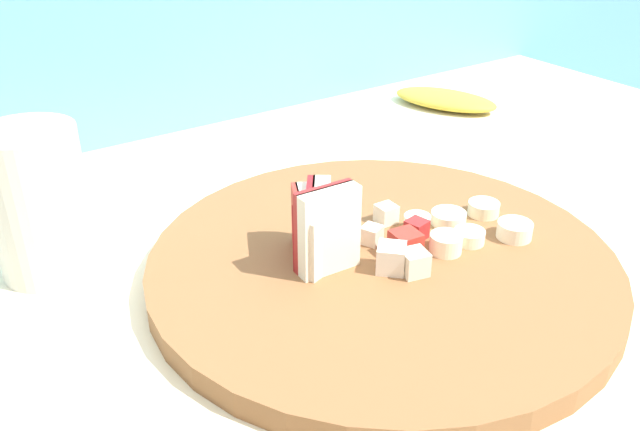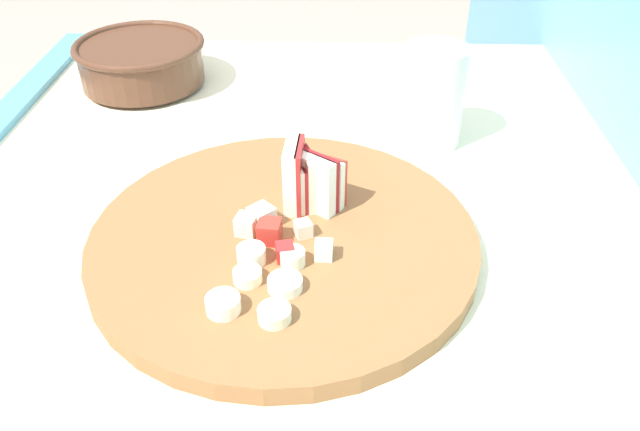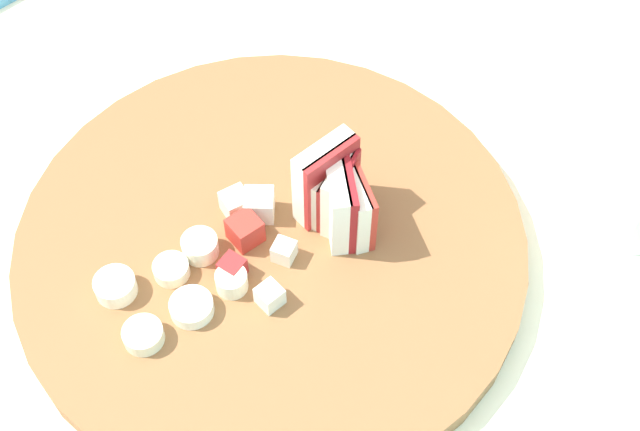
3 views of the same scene
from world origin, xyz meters
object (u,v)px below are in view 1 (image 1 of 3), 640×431
object	(u,v)px
banana_peel	(445,99)
small_jar	(38,203)
apple_dice_pile	(400,245)
apple_wedge_fan	(318,229)
banana_slice_rows	(466,227)
cutting_board	(382,265)

from	to	relation	value
banana_peel	small_jar	size ratio (longest dim) A/B	1.15
apple_dice_pile	banana_peel	bearing A→B (deg)	41.34
apple_dice_pile	apple_wedge_fan	bearing A→B (deg)	153.05
banana_peel	small_jar	world-z (taller)	small_jar
apple_wedge_fan	apple_dice_pile	distance (m)	0.07
apple_dice_pile	banana_peel	size ratio (longest dim) A/B	0.68
apple_wedge_fan	apple_dice_pile	size ratio (longest dim) A/B	0.72
banana_slice_rows	banana_peel	bearing A→B (deg)	48.73
apple_wedge_fan	apple_dice_pile	xyz separation A→B (m)	(0.06, -0.03, -0.02)
banana_peel	small_jar	distance (m)	0.55
apple_wedge_fan	small_jar	bearing A→B (deg)	140.18
cutting_board	banana_peel	world-z (taller)	same
apple_wedge_fan	apple_dice_pile	world-z (taller)	apple_wedge_fan
cutting_board	banana_slice_rows	world-z (taller)	banana_slice_rows
cutting_board	apple_wedge_fan	distance (m)	0.06
cutting_board	banana_slice_rows	bearing A→B (deg)	-9.50
cutting_board	apple_wedge_fan	size ratio (longest dim) A/B	5.51
apple_dice_pile	banana_peel	xyz separation A→B (m)	(0.31, 0.27, -0.02)
cutting_board	apple_dice_pile	world-z (taller)	apple_dice_pile
cutting_board	apple_dice_pile	size ratio (longest dim) A/B	3.96
cutting_board	small_jar	size ratio (longest dim) A/B	3.07
apple_wedge_fan	banana_slice_rows	size ratio (longest dim) A/B	0.69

